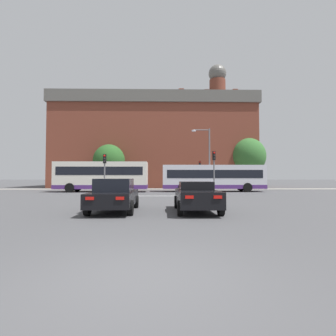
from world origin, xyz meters
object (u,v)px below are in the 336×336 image
at_px(car_saloon_left, 115,195).
at_px(pedestrian_walking_west, 126,181).
at_px(car_roadster_right, 196,196).
at_px(bus_crossing_lead, 213,177).
at_px(bus_crossing_trailing, 102,176).
at_px(traffic_light_near_left, 105,167).
at_px(traffic_light_far_right, 200,170).
at_px(traffic_light_near_right, 214,165).
at_px(traffic_light_far_left, 122,171).
at_px(pedestrian_waiting, 115,181).
at_px(pedestrian_walking_east, 210,182).
at_px(street_lamp_junction, 206,153).

distance_m(car_saloon_left, pedestrian_walking_west, 24.76).
distance_m(car_roadster_right, bus_crossing_lead, 17.85).
xyz_separation_m(bus_crossing_trailing, traffic_light_near_left, (1.66, -6.21, 0.69)).
relative_size(bus_crossing_lead, traffic_light_far_right, 2.97).
height_order(bus_crossing_trailing, traffic_light_near_right, traffic_light_near_right).
distance_m(car_roadster_right, traffic_light_far_left, 24.62).
relative_size(car_saloon_left, bus_crossing_trailing, 0.45).
xyz_separation_m(traffic_light_near_left, pedestrian_waiting, (-1.63, 13.89, -1.43)).
distance_m(car_saloon_left, traffic_light_far_right, 24.19).
distance_m(traffic_light_far_left, pedestrian_waiting, 2.23).
height_order(traffic_light_near_right, pedestrian_waiting, traffic_light_near_right).
bearing_deg(traffic_light_far_right, pedestrian_walking_west, 171.23).
relative_size(car_roadster_right, traffic_light_far_left, 1.16).
height_order(traffic_light_far_left, traffic_light_near_right, traffic_light_near_right).
bearing_deg(traffic_light_near_right, pedestrian_walking_west, 125.74).
bearing_deg(bus_crossing_trailing, pedestrian_walking_east, -62.00).
relative_size(traffic_light_far_left, traffic_light_near_left, 1.03).
relative_size(car_saloon_left, traffic_light_far_right, 1.18).
relative_size(street_lamp_junction, pedestrian_walking_east, 4.09).
xyz_separation_m(traffic_light_near_right, pedestrian_walking_east, (1.92, 12.90, -1.65)).
bearing_deg(traffic_light_near_left, bus_crossing_lead, 31.27).
relative_size(bus_crossing_trailing, pedestrian_waiting, 5.73).
distance_m(car_saloon_left, street_lamp_junction, 18.40).
bearing_deg(bus_crossing_lead, traffic_light_near_left, 121.27).
xyz_separation_m(traffic_light_far_left, traffic_light_near_right, (10.17, -12.32, 0.14)).
height_order(bus_crossing_lead, street_lamp_junction, street_lamp_junction).
distance_m(bus_crossing_lead, traffic_light_far_left, 12.86).
xyz_separation_m(car_saloon_left, street_lamp_junction, (7.08, 16.61, 3.55)).
bearing_deg(street_lamp_junction, traffic_light_near_right, -92.50).
bearing_deg(traffic_light_far_right, pedestrian_walking_east, 30.39).
bearing_deg(bus_crossing_lead, pedestrian_waiting, 59.35).
relative_size(traffic_light_far_left, street_lamp_junction, 0.53).
relative_size(car_roadster_right, bus_crossing_trailing, 0.43).
bearing_deg(car_roadster_right, bus_crossing_lead, 76.54).
distance_m(bus_crossing_lead, traffic_light_near_right, 6.36).
relative_size(bus_crossing_lead, bus_crossing_trailing, 1.13).
bearing_deg(traffic_light_far_left, traffic_light_near_left, -87.80).
xyz_separation_m(traffic_light_far_left, pedestrian_walking_west, (0.39, 1.28, -1.43)).
bearing_deg(pedestrian_waiting, bus_crossing_trailing, 70.70).
distance_m(car_roadster_right, traffic_light_near_left, 12.81).
bearing_deg(pedestrian_walking_east, bus_crossing_lead, 99.70).
height_order(car_saloon_left, traffic_light_far_right, traffic_light_far_right).
xyz_separation_m(car_saloon_left, car_roadster_right, (3.81, -0.19, -0.06)).
distance_m(car_roadster_right, bus_crossing_trailing, 18.97).
bearing_deg(traffic_light_far_right, traffic_light_near_left, -129.20).
height_order(bus_crossing_lead, bus_crossing_trailing, bus_crossing_trailing).
height_order(car_saloon_left, car_roadster_right, car_saloon_left).
bearing_deg(bus_crossing_lead, car_roadster_right, 166.65).
height_order(bus_crossing_trailing, traffic_light_near_left, traffic_light_near_left).
xyz_separation_m(bus_crossing_trailing, pedestrian_walking_east, (13.26, 7.05, -0.76)).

